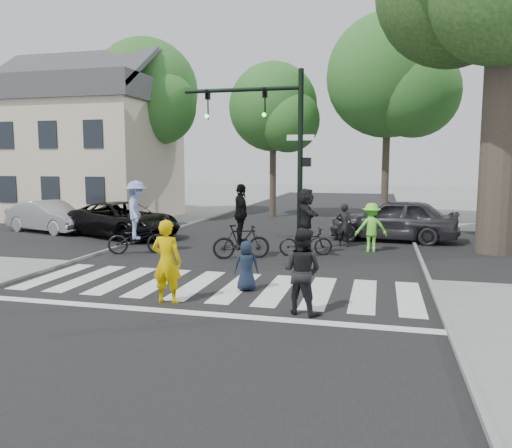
{
  "coord_description": "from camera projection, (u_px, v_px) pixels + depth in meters",
  "views": [
    {
      "loc": [
        3.81,
        -10.21,
        2.96
      ],
      "look_at": [
        0.5,
        3.0,
        1.3
      ],
      "focal_mm": 35.0,
      "sensor_mm": 36.0,
      "label": 1
    }
  ],
  "objects": [
    {
      "name": "cyclist_mid",
      "position": [
        241.0,
        228.0,
        15.46
      ],
      "size": [
        1.84,
        1.18,
        2.33
      ],
      "color": "black",
      "rests_on": "ground"
    },
    {
      "name": "house",
      "position": [
        90.0,
        148.0,
        26.89
      ],
      "size": [
        8.4,
        8.1,
        8.82
      ],
      "color": "beige",
      "rests_on": "ground"
    },
    {
      "name": "curb_left",
      "position": [
        114.0,
        248.0,
        17.14
      ],
      "size": [
        0.1,
        70.0,
        0.1
      ],
      "primitive_type": "cube",
      "color": "gray",
      "rests_on": "ground"
    },
    {
      "name": "cyclist_right",
      "position": [
        306.0,
        226.0,
        15.98
      ],
      "size": [
        1.82,
        1.68,
        2.18
      ],
      "color": "black",
      "rests_on": "ground"
    },
    {
      "name": "pedestrian_child",
      "position": [
        246.0,
        266.0,
        11.59
      ],
      "size": [
        0.65,
        0.51,
        1.18
      ],
      "primitive_type": "imported",
      "rotation": [
        0.0,
        0.0,
        3.4
      ],
      "color": "#151E31",
      "rests_on": "ground"
    },
    {
      "name": "car_grey",
      "position": [
        393.0,
        220.0,
        19.08
      ],
      "size": [
        4.97,
        2.42,
        1.63
      ],
      "primitive_type": "imported",
      "rotation": [
        0.0,
        0.0,
        -1.68
      ],
      "color": "#333338",
      "rests_on": "ground"
    },
    {
      "name": "ground",
      "position": [
        202.0,
        297.0,
        11.11
      ],
      "size": [
        120.0,
        120.0,
        0.0
      ],
      "primitive_type": "plane",
      "color": "gray",
      "rests_on": "ground"
    },
    {
      "name": "car_suv",
      "position": [
        123.0,
        220.0,
        20.02
      ],
      "size": [
        5.63,
        4.2,
        1.42
      ],
      "primitive_type": "imported",
      "rotation": [
        0.0,
        0.0,
        1.16
      ],
      "color": "black",
      "rests_on": "ground"
    },
    {
      "name": "road_cross",
      "position": [
        275.0,
        242.0,
        18.82
      ],
      "size": [
        70.0,
        10.0,
        0.01
      ],
      "primitive_type": "cube",
      "color": "black",
      "rests_on": "ground"
    },
    {
      "name": "bystander_hivis",
      "position": [
        371.0,
        228.0,
        16.69
      ],
      "size": [
        1.17,
        0.83,
        1.65
      ],
      "primitive_type": "imported",
      "rotation": [
        0.0,
        0.0,
        3.36
      ],
      "color": "#76FF3D",
      "rests_on": "ground"
    },
    {
      "name": "road_stem",
      "position": [
        256.0,
        256.0,
        15.93
      ],
      "size": [
        10.0,
        70.0,
        0.01
      ],
      "primitive_type": "cube",
      "color": "black",
      "rests_on": "ground"
    },
    {
      "name": "car_silver",
      "position": [
        49.0,
        216.0,
        21.51
      ],
      "size": [
        4.38,
        2.54,
        1.37
      ],
      "primitive_type": "imported",
      "rotation": [
        0.0,
        0.0,
        1.29
      ],
      "color": "#AFAFB5",
      "rests_on": "ground"
    },
    {
      "name": "bystander_dark",
      "position": [
        344.0,
        225.0,
        17.71
      ],
      "size": [
        0.62,
        0.46,
        1.56
      ],
      "primitive_type": "imported",
      "rotation": [
        0.0,
        0.0,
        2.98
      ],
      "color": "black",
      "rests_on": "ground"
    },
    {
      "name": "crosswalk",
      "position": [
        211.0,
        289.0,
        11.75
      ],
      "size": [
        10.0,
        3.85,
        0.01
      ],
      "color": "silver",
      "rests_on": "ground"
    },
    {
      "name": "bg_tree_1",
      "position": [
        149.0,
        95.0,
        27.31
      ],
      "size": [
        6.09,
        5.8,
        9.8
      ],
      "color": "brown",
      "rests_on": "ground"
    },
    {
      "name": "pedestrian_adult",
      "position": [
        302.0,
        271.0,
        9.79
      ],
      "size": [
        0.99,
        0.87,
        1.72
      ],
      "primitive_type": "imported",
      "rotation": [
        0.0,
        0.0,
        2.83
      ],
      "color": "black",
      "rests_on": "ground"
    },
    {
      "name": "traffic_signal",
      "position": [
        275.0,
        135.0,
        16.52
      ],
      "size": [
        4.45,
        0.29,
        6.0
      ],
      "color": "black",
      "rests_on": "ground"
    },
    {
      "name": "pedestrian_woman",
      "position": [
        167.0,
        262.0,
        10.52
      ],
      "size": [
        0.66,
        0.44,
        1.8
      ],
      "primitive_type": "imported",
      "rotation": [
        0.0,
        0.0,
        3.12
      ],
      "color": "#E0B800",
      "rests_on": "ground"
    },
    {
      "name": "bg_tree_2",
      "position": [
        277.0,
        111.0,
        26.84
      ],
      "size": [
        5.04,
        4.8,
        8.4
      ],
      "color": "brown",
      "rests_on": "ground"
    },
    {
      "name": "bg_tree_0",
      "position": [
        74.0,
        108.0,
        29.09
      ],
      "size": [
        5.46,
        5.2,
        8.97
      ],
      "color": "brown",
      "rests_on": "ground"
    },
    {
      "name": "bg_tree_3",
      "position": [
        395.0,
        80.0,
        23.94
      ],
      "size": [
        6.3,
        6.0,
        10.2
      ],
      "color": "brown",
      "rests_on": "ground"
    },
    {
      "name": "curb_right",
      "position": [
        422.0,
        263.0,
        14.7
      ],
      "size": [
        0.1,
        70.0,
        0.1
      ],
      "primitive_type": "cube",
      "color": "gray",
      "rests_on": "ground"
    },
    {
      "name": "cyclist_left",
      "position": [
        137.0,
        222.0,
        16.28
      ],
      "size": [
        2.0,
        1.41,
        2.41
      ],
      "color": "black",
      "rests_on": "ground"
    }
  ]
}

